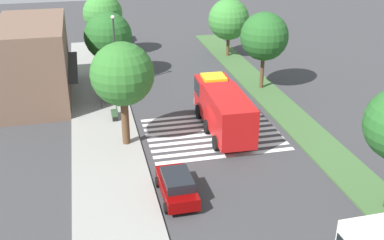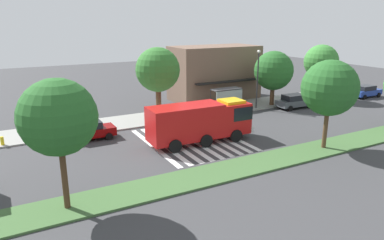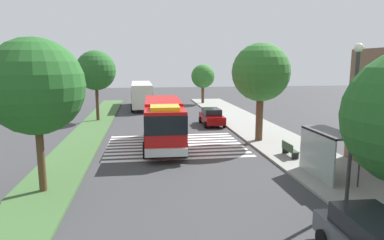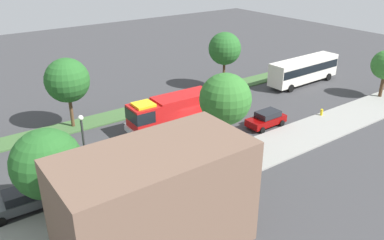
# 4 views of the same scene
# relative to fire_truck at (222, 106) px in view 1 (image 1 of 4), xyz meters

# --- Properties ---
(ground_plane) EXTENTS (120.00, 120.00, 0.00)m
(ground_plane) POSITION_rel_fire_truck_xyz_m (-1.65, 0.88, -1.95)
(ground_plane) COLOR #38383A
(sidewalk) EXTENTS (60.00, 4.92, 0.14)m
(sidewalk) POSITION_rel_fire_truck_xyz_m (-1.65, 8.93, -1.88)
(sidewalk) COLOR gray
(sidewalk) RESTS_ON ground_plane
(median_strip) EXTENTS (60.00, 3.00, 0.14)m
(median_strip) POSITION_rel_fire_truck_xyz_m (-1.65, -6.20, -1.88)
(median_strip) COLOR #3D6033
(median_strip) RESTS_ON ground_plane
(crosswalk) EXTENTS (7.65, 10.05, 0.01)m
(crosswalk) POSITION_rel_fire_truck_xyz_m (-0.59, 0.88, -1.95)
(crosswalk) COLOR silver
(crosswalk) RESTS_ON ground_plane
(fire_truck) EXTENTS (9.23, 3.07, 3.45)m
(fire_truck) POSITION_rel_fire_truck_xyz_m (0.00, 0.00, 0.00)
(fire_truck) COLOR #B71414
(fire_truck) RESTS_ON ground_plane
(parked_car_west) EXTENTS (4.34, 2.08, 1.64)m
(parked_car_west) POSITION_rel_fire_truck_xyz_m (-8.45, 5.27, -1.10)
(parked_car_west) COLOR #720505
(parked_car_west) RESTS_ON ground_plane
(parked_car_mid) EXTENTS (4.64, 2.20, 1.66)m
(parked_car_mid) POSITION_rel_fire_truck_xyz_m (15.71, 5.27, -1.10)
(parked_car_mid) COLOR #474C51
(parked_car_mid) RESTS_ON ground_plane
(parked_car_east) EXTENTS (4.43, 2.07, 1.62)m
(parked_car_east) POSITION_rel_fire_truck_xyz_m (28.63, 5.27, -1.11)
(parked_car_east) COLOR navy
(parked_car_east) RESTS_ON ground_plane
(bus_stop_shelter) EXTENTS (3.50, 1.40, 2.46)m
(bus_stop_shelter) POSITION_rel_fire_truck_xyz_m (7.86, 7.86, -0.07)
(bus_stop_shelter) COLOR #4C4C51
(bus_stop_shelter) RESTS_ON sidewalk
(bench_near_shelter) EXTENTS (1.60, 0.50, 0.90)m
(bench_near_shelter) POSITION_rel_fire_truck_xyz_m (3.86, 7.87, -1.36)
(bench_near_shelter) COLOR #2D472D
(bench_near_shelter) RESTS_ON sidewalk
(street_lamp) EXTENTS (0.36, 0.36, 6.75)m
(street_lamp) POSITION_rel_fire_truck_xyz_m (11.39, 7.07, 2.13)
(street_lamp) COLOR #2D2D30
(street_lamp) RESTS_ON sidewalk
(storefront_building) EXTENTS (11.21, 6.40, 6.93)m
(storefront_building) POSITION_rel_fire_truck_xyz_m (9.97, 14.18, 1.51)
(storefront_building) COLOR brown
(storefront_building) RESTS_ON ground_plane
(sidewalk_tree_west) EXTENTS (4.42, 4.42, 7.48)m
(sidewalk_tree_west) POSITION_rel_fire_truck_xyz_m (-0.86, 7.47, 3.42)
(sidewalk_tree_west) COLOR #513823
(sidewalk_tree_west) RESTS_ON sidewalk
(sidewalk_tree_east) EXTENTS (4.67, 4.67, 6.51)m
(sidewalk_tree_east) POSITION_rel_fire_truck_xyz_m (14.09, 7.47, 2.35)
(sidewalk_tree_east) COLOR #513823
(sidewalk_tree_east) RESTS_ON sidewalk
(sidewalk_tree_far_east) EXTENTS (4.37, 4.37, 6.99)m
(sidewalk_tree_far_east) POSITION_rel_fire_truck_xyz_m (21.98, 7.47, 2.97)
(sidewalk_tree_far_east) COLOR #47301E
(sidewalk_tree_far_east) RESTS_ON sidewalk
(median_tree_west) EXTENTS (4.40, 4.40, 7.13)m
(median_tree_west) POSITION_rel_fire_truck_xyz_m (7.84, -6.20, 3.10)
(median_tree_west) COLOR #513823
(median_tree_west) RESTS_ON median_strip
(median_tree_center) EXTENTS (4.57, 4.57, 6.45)m
(median_tree_center) POSITION_rel_fire_truck_xyz_m (18.68, -6.20, 2.34)
(median_tree_center) COLOR #513823
(median_tree_center) RESTS_ON median_strip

